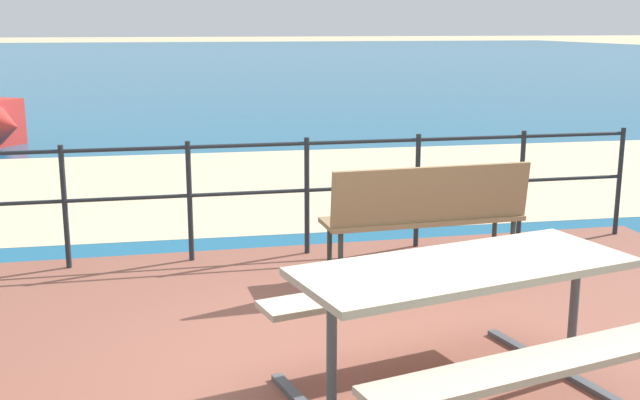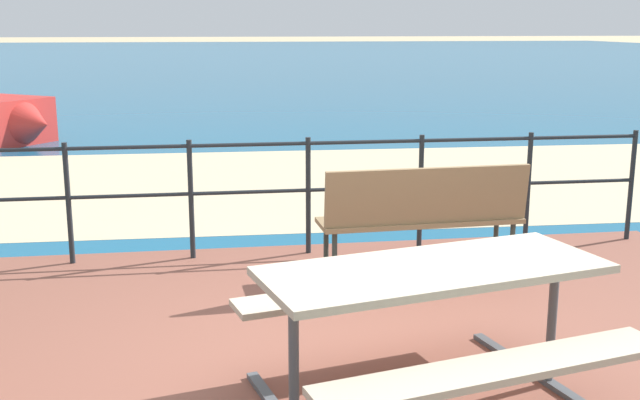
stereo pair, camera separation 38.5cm
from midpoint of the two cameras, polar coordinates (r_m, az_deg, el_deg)
The scene contains 7 objects.
ground_plane at distance 4.60m, azimuth 2.45°, elevation -12.86°, with size 240.00×240.00×0.00m, color tan.
patio_paving at distance 4.59m, azimuth 2.45°, elevation -12.52°, with size 6.40×5.20×0.06m, color brown.
sea_water at distance 44.07m, azimuth -10.93°, elevation 9.97°, with size 90.00×90.00×0.01m, color #145B84.
beach_strip at distance 9.93m, azimuth -5.79°, elevation 1.19°, with size 54.00×5.00×0.01m, color beige.
picnic_table at distance 3.97m, azimuth 7.72°, elevation -7.16°, with size 1.99×1.74×0.77m.
park_bench at distance 5.98m, azimuth 6.00°, elevation -0.71°, with size 1.59×0.50×0.90m.
railing_fence at distance 6.58m, azimuth -2.64°, elevation 1.28°, with size 5.94×0.04×1.00m.
Camera 1 is at (-1.25, -3.98, 1.99)m, focal length 43.76 mm.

